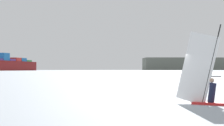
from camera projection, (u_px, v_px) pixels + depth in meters
ground_plane at (165, 102)px, 21.29m from camera, size 4000.00×4000.00×0.00m
windsurfer at (208, 84)px, 19.46m from camera, size 3.38×1.62×3.96m
cargo_ship at (2, 64)px, 545.57m from camera, size 27.65×194.10×39.23m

